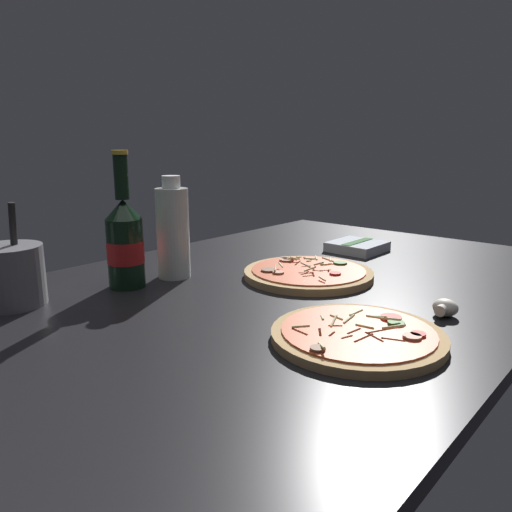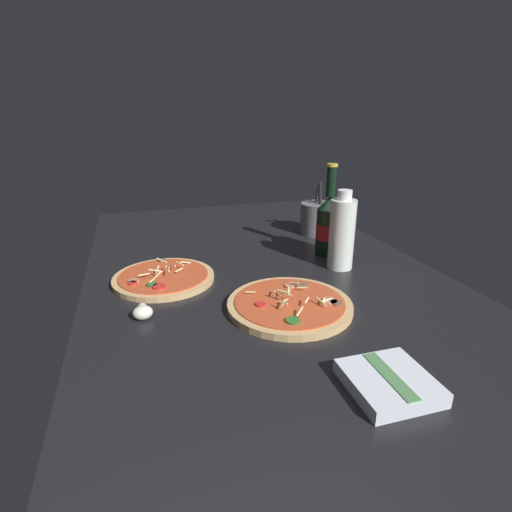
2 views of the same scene
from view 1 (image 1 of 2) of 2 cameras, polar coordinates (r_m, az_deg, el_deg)
counter_slab at (r=92.91cm, az=-0.83°, el=-5.42°), size 160.00×90.00×2.50cm
pizza_near at (r=74.51cm, az=11.58°, el=-8.85°), size 25.20×25.20×4.02cm
pizza_far at (r=105.61cm, az=5.98°, el=-1.97°), size 27.11×27.11×4.65cm
beer_bottle at (r=99.86cm, az=-14.74°, el=1.63°), size 7.14×7.14×26.44cm
oil_bottle at (r=105.17cm, az=-9.28°, el=2.82°), size 6.77×6.77×21.23cm
mushroom_left at (r=87.96cm, az=20.78°, el=-5.55°), size 4.33×4.12×2.88cm
utensil_crock at (r=96.61cm, az=-26.31°, el=-1.93°), size 11.50×11.50×18.02cm
dish_towel at (r=132.15cm, az=11.49°, el=1.08°), size 12.91×12.68×2.56cm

